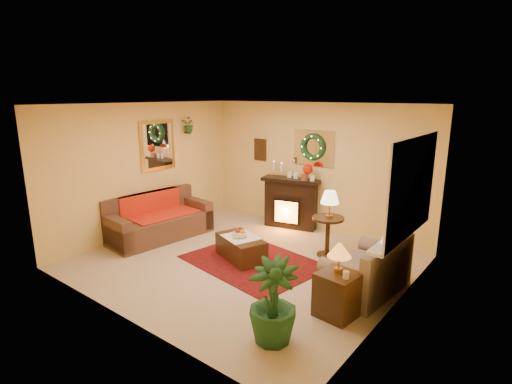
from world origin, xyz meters
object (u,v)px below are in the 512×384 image
Objects in this scene: sofa at (159,217)px; side_table_round at (327,238)px; loveseat at (366,263)px; fireplace at (291,202)px; coffee_table at (241,247)px; end_table_square at (337,296)px.

side_table_round is at bearing 28.10° from sofa.
fireplace is at bearing 149.47° from loveseat.
fireplace is (1.67, 2.14, 0.12)m from sofa.
sofa is 1.49× the size of loveseat.
fireplace is 0.81× the size of loveseat.
loveseat is 1.44× the size of coffee_table.
side_table_round is 0.76× the size of coffee_table.
coffee_table is (-2.13, -0.24, -0.21)m from loveseat.
sofa is 1.95m from coffee_table.
coffee_table is at bearing -136.47° from side_table_round.
sofa reaches higher than loveseat.
coffee_table is at bearing -96.03° from fireplace.
fireplace is at bearing 117.91° from coffee_table.
side_table_round is at bearing 121.92° from end_table_square.
fireplace reaches higher than sofa.
sofa reaches higher than side_table_round.
fireplace is 3.52m from end_table_square.
sofa is 1.85× the size of fireplace.
fireplace is at bearing 132.73° from end_table_square.
sofa is at bearing -154.19° from coffee_table.
loveseat reaches higher than end_table_square.
side_table_round is at bearing 63.92° from coffee_table.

